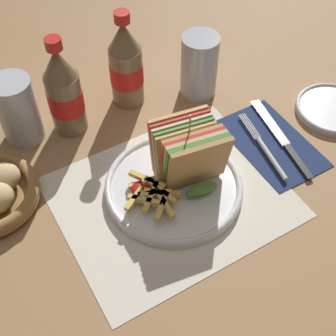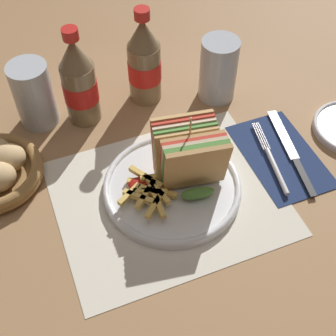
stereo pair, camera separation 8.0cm
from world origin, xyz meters
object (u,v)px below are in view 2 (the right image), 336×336
(club_sandwich, at_px, (189,156))
(coke_bottle_far, at_px, (144,62))
(knife, at_px, (292,152))
(coke_bottle_near, at_px, (79,83))
(glass_far, at_px, (35,98))
(plate_main, at_px, (172,187))
(glass_near, at_px, (218,73))
(fork, at_px, (273,163))

(club_sandwich, bearing_deg, coke_bottle_far, 88.22)
(club_sandwich, xyz_separation_m, knife, (0.21, -0.01, -0.06))
(coke_bottle_near, height_order, glass_far, coke_bottle_near)
(coke_bottle_far, height_order, glass_far, coke_bottle_far)
(plate_main, bearing_deg, club_sandwich, 13.25)
(glass_near, bearing_deg, coke_bottle_near, 172.36)
(club_sandwich, distance_m, knife, 0.22)
(plate_main, height_order, glass_far, glass_far)
(fork, height_order, coke_bottle_far, coke_bottle_far)
(plate_main, relative_size, coke_bottle_near, 1.18)
(fork, bearing_deg, club_sandwich, -178.51)
(coke_bottle_far, relative_size, glass_far, 1.54)
(knife, bearing_deg, plate_main, -170.44)
(club_sandwich, bearing_deg, plate_main, -166.75)
(coke_bottle_near, bearing_deg, coke_bottle_far, 5.46)
(knife, bearing_deg, fork, -153.26)
(coke_bottle_far, xyz_separation_m, glass_far, (-0.22, 0.01, -0.03))
(plate_main, relative_size, coke_bottle_far, 1.18)
(club_sandwich, bearing_deg, coke_bottle_near, 118.78)
(coke_bottle_near, bearing_deg, glass_near, -7.64)
(knife, relative_size, glass_far, 1.64)
(knife, distance_m, glass_far, 0.50)
(coke_bottle_near, relative_size, glass_near, 1.54)
(glass_near, distance_m, glass_far, 0.36)
(plate_main, bearing_deg, knife, -0.39)
(club_sandwich, distance_m, coke_bottle_near, 0.26)
(plate_main, xyz_separation_m, club_sandwich, (0.03, 0.01, 0.06))
(fork, height_order, glass_far, glass_far)
(coke_bottle_far, relative_size, glass_near, 1.54)
(knife, height_order, glass_far, glass_far)
(club_sandwich, relative_size, fork, 0.81)
(coke_bottle_far, bearing_deg, coke_bottle_near, -174.54)
(club_sandwich, distance_m, glass_far, 0.33)
(plate_main, xyz_separation_m, knife, (0.24, -0.00, -0.00))
(coke_bottle_far, distance_m, glass_far, 0.22)
(fork, bearing_deg, coke_bottle_far, 129.63)
(plate_main, height_order, club_sandwich, club_sandwich)
(fork, xyz_separation_m, coke_bottle_far, (-0.15, 0.27, 0.08))
(coke_bottle_near, height_order, glass_near, coke_bottle_near)
(coke_bottle_far, xyz_separation_m, glass_near, (0.14, -0.05, -0.03))
(plate_main, height_order, coke_bottle_far, coke_bottle_far)
(coke_bottle_far, distance_m, glass_near, 0.15)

